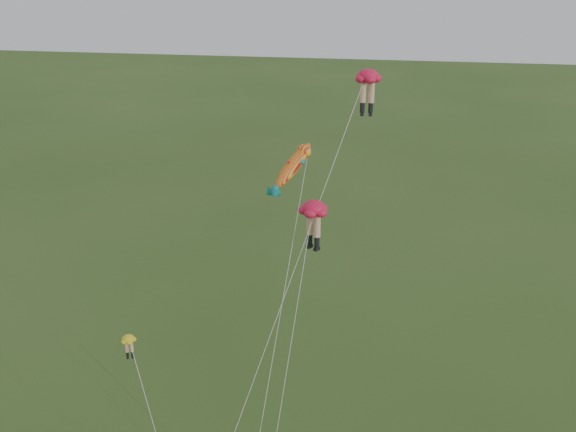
# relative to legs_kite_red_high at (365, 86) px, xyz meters

# --- Properties ---
(legs_kite_red_high) EXTENTS (7.69, 11.46, 21.09)m
(legs_kite_red_high) POSITION_rel_legs_kite_red_high_xyz_m (0.00, 0.00, 0.00)
(legs_kite_red_high) COLOR red
(legs_kite_red_high) RESTS_ON ground
(legs_kite_red_mid) EXTENTS (2.68, 8.94, 14.68)m
(legs_kite_red_mid) POSITION_rel_legs_kite_red_high_xyz_m (-2.30, -3.33, -6.29)
(legs_kite_red_mid) COLOR red
(legs_kite_red_mid) RESTS_ON ground
(legs_kite_yellow) EXTENTS (4.13, 4.36, 8.35)m
(legs_kite_yellow) POSITION_rel_legs_kite_red_high_xyz_m (-11.15, -8.18, -12.70)
(legs_kite_yellow) COLOR gold
(legs_kite_yellow) RESTS_ON ground
(fish_kite) EXTENTS (2.58, 11.83, 17.07)m
(fish_kite) POSITION_rel_legs_kite_red_high_xyz_m (-3.82, -0.70, -4.57)
(fish_kite) COLOR gold
(fish_kite) RESTS_ON ground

